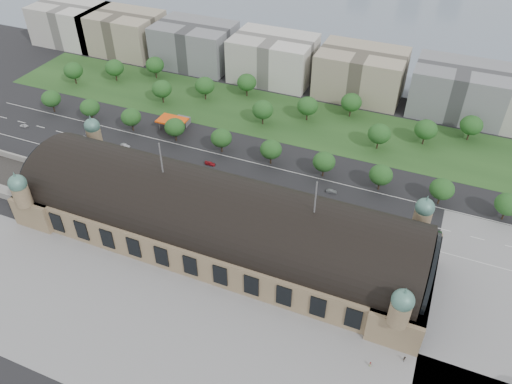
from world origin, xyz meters
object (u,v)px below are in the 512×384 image
at_px(traffic_car_5, 331,191).
at_px(pedestrian_0, 370,364).
at_px(parked_car_1, 108,169).
at_px(parked_car_2, 106,162).
at_px(traffic_car_4, 271,199).
at_px(pedestrian_2, 405,359).
at_px(parked_car_3, 170,184).
at_px(parked_car_0, 123,166).
at_px(bus_mid, 273,201).
at_px(parked_car_5, 165,181).
at_px(parked_car_6, 150,174).
at_px(bus_east, 338,210).
at_px(bus_west, 210,178).
at_px(traffic_car_0, 24,126).
at_px(traffic_car_2, 103,156).
at_px(traffic_car_3, 210,164).
at_px(traffic_car_1, 125,146).
at_px(parked_car_4, 133,175).
at_px(petrol_station, 178,121).

xyz_separation_m(traffic_car_5, pedestrian_0, (32.26, -72.81, 0.20)).
relative_size(parked_car_1, parked_car_2, 1.14).
bearing_deg(traffic_car_4, pedestrian_2, 45.11).
bearing_deg(parked_car_3, pedestrian_0, 34.75).
relative_size(parked_car_0, pedestrian_0, 2.52).
height_order(parked_car_0, bus_mid, bus_mid).
distance_m(parked_car_3, pedestrian_2, 114.60).
bearing_deg(parked_car_5, parked_car_0, -125.97).
bearing_deg(traffic_car_5, parked_car_2, 93.87).
height_order(traffic_car_5, parked_car_6, traffic_car_5).
bearing_deg(bus_east, bus_west, 88.07).
relative_size(traffic_car_0, bus_west, 0.35).
relative_size(traffic_car_2, traffic_car_3, 1.22).
bearing_deg(bus_west, parked_car_2, 100.26).
relative_size(parked_car_5, bus_mid, 0.37).
bearing_deg(pedestrian_2, parked_car_6, 49.35).
xyz_separation_m(traffic_car_4, traffic_car_5, (21.18, 14.21, 0.00)).
bearing_deg(parked_car_0, pedestrian_2, 45.00).
bearing_deg(bus_east, traffic_car_0, 85.67).
distance_m(traffic_car_1, parked_car_0, 16.55).
xyz_separation_m(parked_car_3, parked_car_5, (-2.75, 0.70, 0.05)).
bearing_deg(parked_car_2, bus_west, 59.52).
height_order(traffic_car_5, pedestrian_0, pedestrian_0).
distance_m(traffic_car_2, traffic_car_4, 81.28).
distance_m(parked_car_5, bus_west, 18.93).
bearing_deg(parked_car_4, traffic_car_5, 72.96).
relative_size(traffic_car_0, parked_car_5, 0.83).
bearing_deg(traffic_car_0, parked_car_3, 77.03).
bearing_deg(parked_car_2, bus_east, 56.67).
height_order(traffic_car_5, parked_car_0, parked_car_0).
relative_size(traffic_car_3, parked_car_0, 1.05).
bearing_deg(traffic_car_4, parked_car_2, -91.50).
height_order(traffic_car_2, parked_car_0, traffic_car_2).
relative_size(traffic_car_0, parked_car_1, 0.78).
distance_m(traffic_car_1, bus_west, 49.17).
height_order(traffic_car_4, parked_car_2, traffic_car_4).
height_order(traffic_car_3, traffic_car_4, traffic_car_4).
distance_m(traffic_car_0, parked_car_0, 65.81).
bearing_deg(parked_car_5, parked_car_3, 45.23).
bearing_deg(pedestrian_0, parked_car_5, 141.57).
bearing_deg(parked_car_0, parked_car_2, -114.38).
relative_size(traffic_car_2, pedestrian_0, 3.23).
distance_m(traffic_car_1, parked_car_3, 38.03).
bearing_deg(bus_east, parked_car_6, 91.69).
bearing_deg(parked_car_2, petrol_station, 124.00).
distance_m(traffic_car_0, parked_car_1, 61.75).
relative_size(traffic_car_3, parked_car_5, 0.95).
bearing_deg(traffic_car_0, pedestrian_0, 66.06).
distance_m(parked_car_5, bus_east, 72.95).
xyz_separation_m(traffic_car_0, parked_car_6, (78.78, -10.04, -0.05)).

